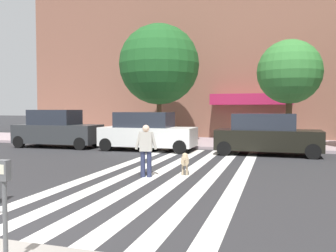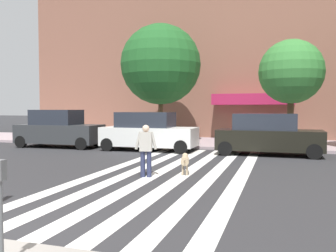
{
  "view_description": "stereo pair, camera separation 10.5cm",
  "coord_description": "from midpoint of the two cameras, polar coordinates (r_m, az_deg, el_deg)",
  "views": [
    {
      "loc": [
        4.48,
        -4.37,
        2.15
      ],
      "look_at": [
        1.15,
        6.52,
        1.59
      ],
      "focal_mm": 37.97,
      "sensor_mm": 36.0,
      "label": 1
    },
    {
      "loc": [
        4.58,
        -4.34,
        2.15
      ],
      "look_at": [
        1.15,
        6.52,
        1.59
      ],
      "focal_mm": 37.97,
      "sensor_mm": 36.0,
      "label": 2
    }
  ],
  "objects": [
    {
      "name": "pedestrian_dog_walker",
      "position": [
        11.11,
        -3.3,
        -3.5
      ],
      "size": [
        0.7,
        0.32,
        1.64
      ],
      "color": "#282D4C",
      "rests_on": "ground_plane"
    },
    {
      "name": "dog_on_leash",
      "position": [
        11.72,
        3.0,
        -5.55
      ],
      "size": [
        0.43,
        1.08,
        0.65
      ],
      "color": "tan",
      "rests_on": "ground_plane"
    },
    {
      "name": "street_tree_nearest",
      "position": [
        21.61,
        -1.05,
        9.83
      ],
      "size": [
        4.81,
        4.81,
        7.05
      ],
      "color": "#4C3823",
      "rests_on": "sidewalk_far"
    },
    {
      "name": "sidewalk_far",
      "position": [
        21.84,
        5.49,
        -2.64
      ],
      "size": [
        80.0,
        6.0,
        0.15
      ],
      "primitive_type": "cube",
      "color": "#A49197",
      "rests_on": "ground_plane"
    },
    {
      "name": "parked_car_behind_first",
      "position": [
        18.19,
        -3.04,
        -0.95
      ],
      "size": [
        4.82,
        1.99,
        1.97
      ],
      "color": "silver",
      "rests_on": "ground_plane"
    },
    {
      "name": "crosswalk_stripes",
      "position": [
        11.99,
        1.08,
        -7.49
      ],
      "size": [
        4.95,
        13.31,
        0.01
      ],
      "color": "silver",
      "rests_on": "ground_plane"
    },
    {
      "name": "ground_plane",
      "position": [
        12.37,
        -4.26,
        -7.19
      ],
      "size": [
        160.0,
        160.0,
        0.0
      ],
      "primitive_type": "plane",
      "color": "#2B2B2D"
    },
    {
      "name": "parked_car_third_in_line",
      "position": [
        17.05,
        15.9,
        -1.36
      ],
      "size": [
        4.75,
        2.02,
        1.92
      ],
      "color": "black",
      "rests_on": "ground_plane"
    },
    {
      "name": "parking_meter_second_along",
      "position": [
        4.97,
        -24.79,
        -10.43
      ],
      "size": [
        0.14,
        0.11,
        1.36
      ],
      "color": "#515456",
      "rests_on": "sidewalk_near"
    },
    {
      "name": "street_tree_middle",
      "position": [
        19.88,
        19.31,
        8.17
      ],
      "size": [
        3.36,
        3.36,
        5.61
      ],
      "color": "#4C3823",
      "rests_on": "sidewalk_far"
    },
    {
      "name": "parked_car_near_curb",
      "position": [
        20.66,
        -16.96,
        -0.53
      ],
      "size": [
        4.72,
        2.13,
        2.08
      ],
      "color": "#303235",
      "rests_on": "ground_plane"
    }
  ]
}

